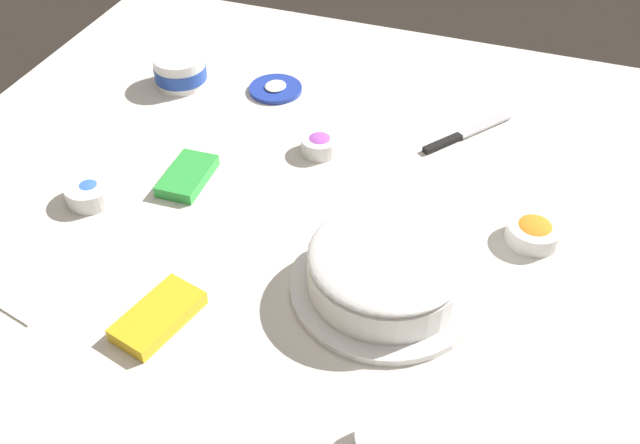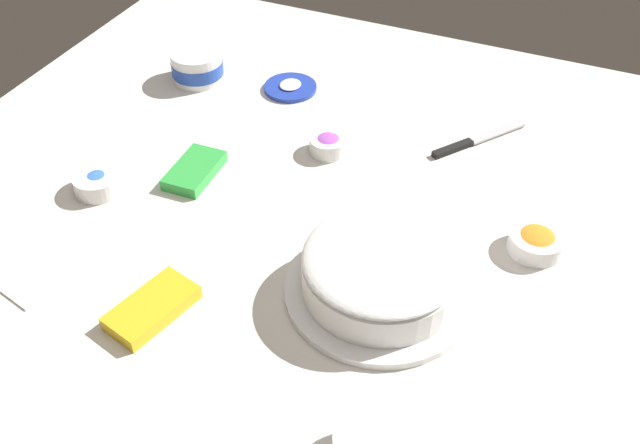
% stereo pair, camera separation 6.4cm
% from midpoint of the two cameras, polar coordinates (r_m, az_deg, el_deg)
% --- Properties ---
extents(ground_plane, '(1.54, 1.54, 0.00)m').
position_cam_midpoint_polar(ground_plane, '(1.34, -3.83, 0.84)').
color(ground_plane, silver).
extents(frosted_cake, '(0.31, 0.31, 0.10)m').
position_cam_midpoint_polar(frosted_cake, '(1.16, 3.68, -3.93)').
color(frosted_cake, white).
rests_on(frosted_cake, ground_plane).
extents(frosting_tub, '(0.12, 0.12, 0.07)m').
position_cam_midpoint_polar(frosting_tub, '(1.72, -12.10, 11.67)').
color(frosting_tub, white).
rests_on(frosting_tub, ground_plane).
extents(frosting_tub_lid, '(0.12, 0.12, 0.02)m').
position_cam_midpoint_polar(frosting_tub_lid, '(1.68, -4.66, 10.47)').
color(frosting_tub_lid, '#233DAD').
rests_on(frosting_tub_lid, ground_plane).
extents(spreading_knife, '(0.20, 0.16, 0.01)m').
position_cam_midpoint_polar(spreading_knife, '(1.54, 9.85, 6.71)').
color(spreading_knife, silver).
rests_on(spreading_knife, ground_plane).
extents(sprinkle_bowl_orange, '(0.10, 0.10, 0.04)m').
position_cam_midpoint_polar(sprinkle_bowl_orange, '(1.31, 15.23, -0.74)').
color(sprinkle_bowl_orange, white).
rests_on(sprinkle_bowl_orange, ground_plane).
extents(sprinkle_bowl_green, '(0.10, 0.10, 0.04)m').
position_cam_midpoint_polar(sprinkle_bowl_green, '(1.00, 3.66, -17.08)').
color(sprinkle_bowl_green, white).
rests_on(sprinkle_bowl_green, ground_plane).
extents(sprinkle_bowl_blue, '(0.09, 0.09, 0.04)m').
position_cam_midpoint_polar(sprinkle_bowl_blue, '(1.43, -19.03, 2.27)').
color(sprinkle_bowl_blue, white).
rests_on(sprinkle_bowl_blue, ground_plane).
extents(sprinkle_bowl_rainbow, '(0.08, 0.08, 0.04)m').
position_cam_midpoint_polar(sprinkle_bowl_rainbow, '(1.47, -1.30, 6.18)').
color(sprinkle_bowl_rainbow, white).
rests_on(sprinkle_bowl_rainbow, ground_plane).
extents(candy_box_lower, '(0.14, 0.08, 0.02)m').
position_cam_midpoint_polar(candy_box_lower, '(1.43, -11.73, 3.57)').
color(candy_box_lower, green).
rests_on(candy_box_lower, ground_plane).
extents(candy_box_upper, '(0.16, 0.11, 0.02)m').
position_cam_midpoint_polar(candy_box_upper, '(1.18, -14.24, -7.29)').
color(candy_box_upper, yellow).
rests_on(candy_box_upper, ground_plane).
extents(paper_napkin, '(0.18, 0.18, 0.01)m').
position_cam_midpoint_polar(paper_napkin, '(1.31, -23.08, -4.10)').
color(paper_napkin, white).
rests_on(paper_napkin, ground_plane).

